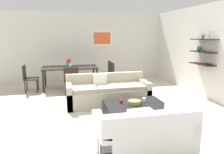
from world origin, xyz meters
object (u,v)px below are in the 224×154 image
Objects in this scene: apple_on_coffee_table at (121,101)px; dining_chair_right_near at (109,73)px; dining_table at (70,69)px; centerpiece_vase at (69,62)px; dining_chair_left_near at (28,77)px; dining_chair_foot at (71,79)px; dining_chair_right_far at (107,71)px; decorative_bowl at (134,102)px; wine_glass_foot at (70,65)px; candle_jar at (144,100)px; coffee_table at (135,112)px; wine_glass_right_near at (90,64)px; wine_glass_left_near at (49,65)px; sofa_beige at (107,93)px; loveseat_white at (143,135)px.

apple_on_coffee_table is 2.89m from dining_chair_right_near.
centerpiece_vase reaches higher than dining_table.
dining_chair_left_near is 1.00× the size of dining_chair_foot.
dining_chair_right_near is 0.42m from dining_chair_right_far.
dining_chair_right_far is at bearing 39.03° from dining_chair_foot.
apple_on_coffee_table is 0.04× the size of dining_table.
wine_glass_foot is at bearing 113.50° from decorative_bowl.
candle_jar is 0.51× the size of wine_glass_foot.
coffee_table is 16.33× the size of apple_on_coffee_table.
dining_chair_left_near is (-2.30, 2.87, 0.09)m from apple_on_coffee_table.
wine_glass_right_near is 0.49× the size of centerpiece_vase.
decorative_bowl is at bearing -91.81° from dining_chair_right_far.
wine_glass_left_near is (-1.94, 3.07, 0.67)m from coffee_table.
dining_chair_left_near and dining_chair_foot have the same top height.
candle_jar is at bearing -86.81° from dining_chair_right_near.
dining_chair_foot is at bearing 113.77° from apple_on_coffee_table.
centerpiece_vase is at bearing 111.63° from decorative_bowl.
dining_chair_foot is (-0.91, 1.06, 0.21)m from sofa_beige.
centerpiece_vase is (-1.37, 0.17, 0.40)m from dining_chair_right_near.
decorative_bowl is 0.33× the size of dining_chair_left_near.
wine_glass_foot is (0.68, -0.29, 0.01)m from wine_glass_left_near.
coffee_table is 3.69m from wine_glass_left_near.
apple_on_coffee_table is at bearing 177.52° from candle_jar.
decorative_bowl is 3.45m from dining_table.
wine_glass_left_near is 1.37m from wine_glass_right_near.
dining_table is 0.72m from wine_glass_left_near.
dining_chair_left_near is at bearing 130.34° from decorative_bowl.
candle_jar is 0.57× the size of wine_glass_right_near.
wine_glass_left_near reaches higher than dining_chair_foot.
coffee_table is at bearing -67.74° from centerpiece_vase.
dining_chair_right_near reaches higher than candle_jar.
coffee_table is at bearing -68.55° from dining_table.
apple_on_coffee_table is 0.09× the size of dining_chair_right_near.
dining_chair_foot is 2.82× the size of centerpiece_vase.
wine_glass_right_near reaches higher than candle_jar.
wine_glass_right_near reaches higher than coffee_table.
centerpiece_vase is (-0.72, 0.08, 0.05)m from wine_glass_right_near.
wine_glass_foot is at bearing -171.67° from dining_chair_right_near.
wine_glass_left_near is at bearing 126.10° from candle_jar.
dining_table is at bearing 170.48° from wine_glass_right_near.
candle_jar is 0.10× the size of dining_chair_left_near.
dining_table is 2.10× the size of dining_chair_right_near.
decorative_bowl is at bearing -29.01° from apple_on_coffee_table.
wine_glass_right_near is (-0.22, 1.81, 0.57)m from sofa_beige.
coffee_table is 3.96m from dining_chair_left_near.
wine_glass_right_near is (0.68, -0.11, 0.18)m from dining_table.
coffee_table is at bearing -91.32° from dining_chair_right_far.
dining_chair_right_far is at bearing 88.68° from coffee_table.
centerpiece_vase is at bearing 116.54° from candle_jar.
loveseat_white is at bearing -75.25° from dining_chair_foot.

